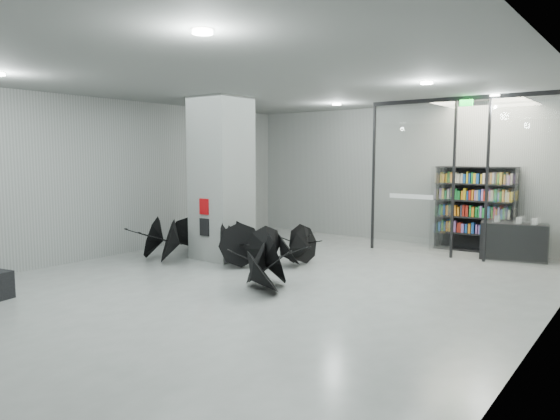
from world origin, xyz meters
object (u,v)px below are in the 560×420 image
Objects in this scene: shop_counter at (513,241)px; umbrella_cluster at (233,252)px; column at (222,179)px; bookshelf at (475,209)px.

umbrella_cluster is (-5.12, -4.66, -0.15)m from shop_counter.
column is 6.80m from bookshelf.
shop_counter is at bearing -31.99° from bookshelf.
bookshelf is 1.49× the size of shop_counter.
bookshelf is (4.79, 4.75, -0.86)m from column.
bookshelf is 1.43m from shop_counter.
column is 7.40m from shop_counter.
umbrella_cluster is at bearing -132.14° from bookshelf.
column is 2.62× the size of shop_counter.
column is at bearing 148.55° from umbrella_cluster.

